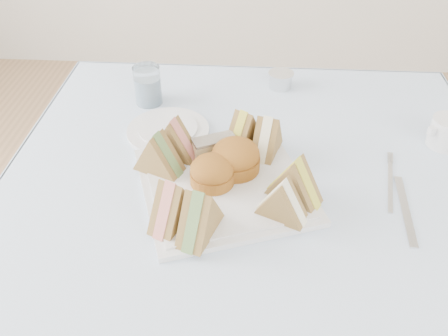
# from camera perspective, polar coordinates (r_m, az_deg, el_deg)

# --- Properties ---
(table) EXTENTS (0.90, 0.90, 0.74)m
(table) POSITION_cam_1_polar(r_m,az_deg,el_deg) (1.22, 2.80, -15.54)
(table) COLOR brown
(table) RESTS_ON floor
(tablecloth) EXTENTS (1.02, 1.02, 0.01)m
(tablecloth) POSITION_cam_1_polar(r_m,az_deg,el_deg) (0.94, 3.50, -2.20)
(tablecloth) COLOR silver
(tablecloth) RESTS_ON table
(serving_plate) EXTENTS (0.40, 0.40, 0.01)m
(serving_plate) POSITION_cam_1_polar(r_m,az_deg,el_deg) (0.93, 0.00, -2.12)
(serving_plate) COLOR silver
(serving_plate) RESTS_ON tablecloth
(sandwich_fl_a) EXTENTS (0.09, 0.11, 0.09)m
(sandwich_fl_a) POSITION_cam_1_polar(r_m,az_deg,el_deg) (0.82, -6.25, -4.08)
(sandwich_fl_a) COLOR olive
(sandwich_fl_a) RESTS_ON serving_plate
(sandwich_fl_b) EXTENTS (0.08, 0.11, 0.09)m
(sandwich_fl_b) POSITION_cam_1_polar(r_m,az_deg,el_deg) (0.80, -2.97, -5.36)
(sandwich_fl_b) COLOR olive
(sandwich_fl_b) RESTS_ON serving_plate
(sandwich_fr_a) EXTENTS (0.11, 0.09, 0.09)m
(sandwich_fr_a) POSITION_cam_1_polar(r_m,az_deg,el_deg) (0.87, 8.54, -1.28)
(sandwich_fr_a) COLOR olive
(sandwich_fr_a) RESTS_ON serving_plate
(sandwich_fr_b) EXTENTS (0.10, 0.08, 0.08)m
(sandwich_fr_b) POSITION_cam_1_polar(r_m,az_deg,el_deg) (0.84, 7.04, -3.69)
(sandwich_fr_b) COLOR olive
(sandwich_fr_b) RESTS_ON serving_plate
(sandwich_bl_a) EXTENTS (0.11, 0.08, 0.09)m
(sandwich_bl_a) POSITION_cam_1_polar(r_m,az_deg,el_deg) (0.94, -7.95, 1.90)
(sandwich_bl_a) COLOR olive
(sandwich_bl_a) RESTS_ON serving_plate
(sandwich_bl_b) EXTENTS (0.11, 0.08, 0.09)m
(sandwich_bl_b) POSITION_cam_1_polar(r_m,az_deg,el_deg) (0.97, -6.05, 3.62)
(sandwich_bl_b) COLOR olive
(sandwich_bl_b) RESTS_ON serving_plate
(sandwich_br_a) EXTENTS (0.07, 0.11, 0.09)m
(sandwich_br_a) POSITION_cam_1_polar(r_m,az_deg,el_deg) (0.98, 5.23, 4.01)
(sandwich_br_a) COLOR olive
(sandwich_br_a) RESTS_ON serving_plate
(sandwich_br_b) EXTENTS (0.09, 0.10, 0.08)m
(sandwich_br_b) POSITION_cam_1_polar(r_m,az_deg,el_deg) (1.00, 2.36, 4.82)
(sandwich_br_b) COLOR olive
(sandwich_br_b) RESTS_ON serving_plate
(scone_left) EXTENTS (0.11, 0.11, 0.06)m
(scone_left) POSITION_cam_1_polar(r_m,az_deg,el_deg) (0.91, -1.44, -0.47)
(scone_left) COLOR #A05C22
(scone_left) RESTS_ON serving_plate
(scone_right) EXTENTS (0.14, 0.14, 0.06)m
(scone_right) POSITION_cam_1_polar(r_m,az_deg,el_deg) (0.94, 1.41, 1.31)
(scone_right) COLOR #A05C22
(scone_right) RESTS_ON serving_plate
(pastry_slice) EXTENTS (0.10, 0.07, 0.04)m
(pastry_slice) POSITION_cam_1_polar(r_m,az_deg,el_deg) (0.98, -1.17, 2.59)
(pastry_slice) COLOR beige
(pastry_slice) RESTS_ON serving_plate
(side_plate) EXTENTS (0.22, 0.22, 0.01)m
(side_plate) POSITION_cam_1_polar(r_m,az_deg,el_deg) (1.09, -6.74, 4.48)
(side_plate) COLOR silver
(side_plate) RESTS_ON tablecloth
(water_glass) EXTENTS (0.07, 0.07, 0.10)m
(water_glass) POSITION_cam_1_polar(r_m,az_deg,el_deg) (1.19, -9.17, 9.80)
(water_glass) COLOR white
(water_glass) RESTS_ON tablecloth
(tea_strainer) EXTENTS (0.08, 0.08, 0.04)m
(tea_strainer) POSITION_cam_1_polar(r_m,az_deg,el_deg) (1.26, 6.82, 10.39)
(tea_strainer) COLOR silver
(tea_strainer) RESTS_ON tablecloth
(knife) EXTENTS (0.03, 0.19, 0.00)m
(knife) POSITION_cam_1_polar(r_m,az_deg,el_deg) (0.95, 20.97, -4.71)
(knife) COLOR silver
(knife) RESTS_ON tablecloth
(fork) EXTENTS (0.04, 0.16, 0.00)m
(fork) POSITION_cam_1_polar(r_m,az_deg,el_deg) (0.99, 19.36, -2.11)
(fork) COLOR silver
(fork) RESTS_ON tablecloth
(creamer_jug) EXTENTS (0.10, 0.10, 0.07)m
(creamer_jug) POSITION_cam_1_polar(r_m,az_deg,el_deg) (1.13, 25.25, 3.90)
(creamer_jug) COLOR silver
(creamer_jug) RESTS_ON tablecloth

